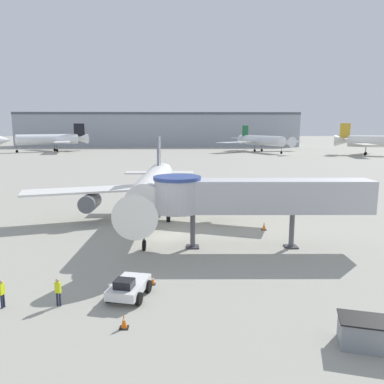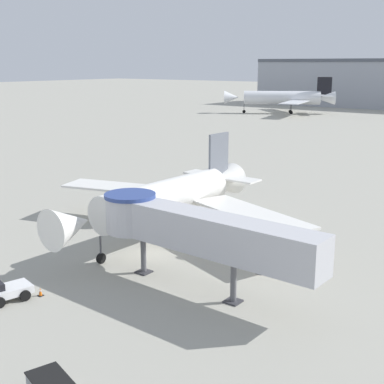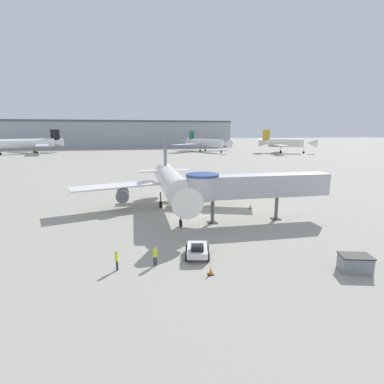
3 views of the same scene
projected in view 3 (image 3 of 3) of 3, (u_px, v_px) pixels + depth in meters
The scene contains 14 objects.
ground_plane at pixel (186, 217), 40.72m from camera, with size 800.00×800.00×0.00m, color #9E9B8E.
main_airplane at pixel (171, 183), 43.89m from camera, with size 29.62×24.36×9.31m.
jet_bridge at pixel (248, 186), 37.95m from camera, with size 18.79×4.10×6.33m.
pushback_tug_white at pixel (197, 250), 27.68m from camera, with size 2.74×3.66×1.44m.
service_container_gray at pixel (355, 263), 24.86m from camera, with size 2.88×2.32×1.41m.
traffic_cone_apron_front at pixel (211, 270), 24.33m from camera, with size 0.47×0.47×0.78m.
traffic_cone_starboard_wing at pixel (250, 206), 44.76m from camera, with size 0.51×0.51×0.83m.
traffic_cone_near_nose at pixel (206, 245), 29.87m from camera, with size 0.37×0.37×0.62m.
ground_crew_marshaller at pixel (155, 255), 25.81m from camera, with size 0.36×0.25×1.71m.
ground_crew_wing_walker at pixel (117, 259), 24.99m from camera, with size 0.28×0.37×1.73m.
background_jet_green_tail at pixel (205, 143), 165.43m from camera, with size 38.15×36.15×11.13m.
background_jet_black_tail at pixel (29, 143), 150.78m from camera, with size 34.14×34.75×12.00m.
background_jet_gold_tail at pixel (285, 143), 154.20m from camera, with size 27.19×28.03×11.88m.
terminal_building at pixel (121, 134), 203.98m from camera, with size 149.12×26.16×18.06m.
Camera 3 is at (-7.88, -38.41, 11.55)m, focal length 28.00 mm.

